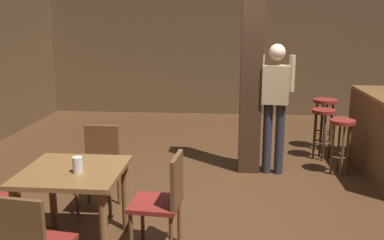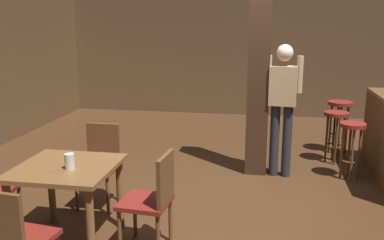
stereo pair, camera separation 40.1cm
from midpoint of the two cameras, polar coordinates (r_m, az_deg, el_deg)
ground_plane at (r=5.14m, az=3.40°, el=-9.89°), size 10.80×10.80×0.00m
wall_back at (r=9.24m, az=4.28°, el=9.37°), size 8.00×0.10×2.80m
pillar at (r=5.63m, az=5.90°, el=6.89°), size 0.28×0.28×2.80m
dining_table at (r=3.98m, az=-18.32°, el=-8.17°), size 0.87×0.87×0.75m
chair_north at (r=4.77m, az=-14.63°, el=-5.64°), size 0.43×0.43×0.89m
chair_east at (r=3.78m, az=-6.85°, el=-10.36°), size 0.45×0.45×0.89m
napkin_cup at (r=3.81m, az=-17.95°, el=-5.76°), size 0.09×0.09×0.14m
standing_person at (r=5.61m, az=9.03°, el=2.67°), size 0.47×0.24×1.72m
bar_counter at (r=6.05m, az=22.37°, el=-1.92°), size 0.56×1.90×1.06m
bar_stool_near at (r=5.88m, az=17.52°, el=-1.85°), size 0.32×0.32×0.74m
bar_stool_mid at (r=6.47m, az=15.41°, el=-0.27°), size 0.35×0.35×0.74m
bar_stool_far at (r=6.97m, az=15.72°, el=1.08°), size 0.37×0.37×0.80m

